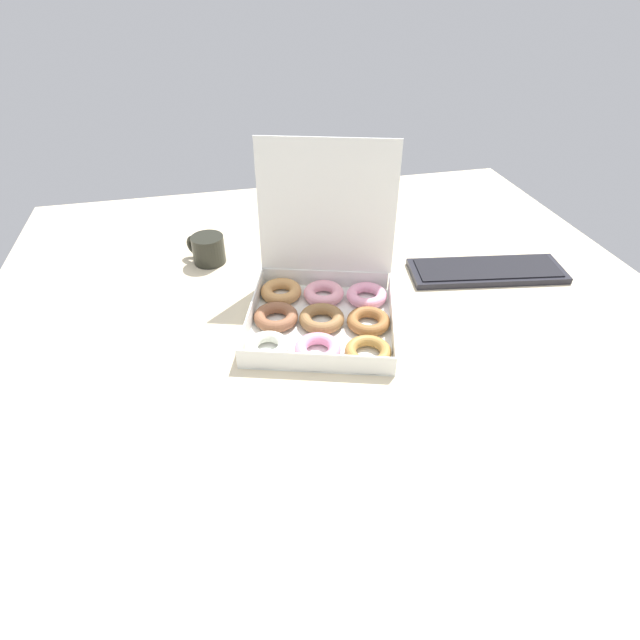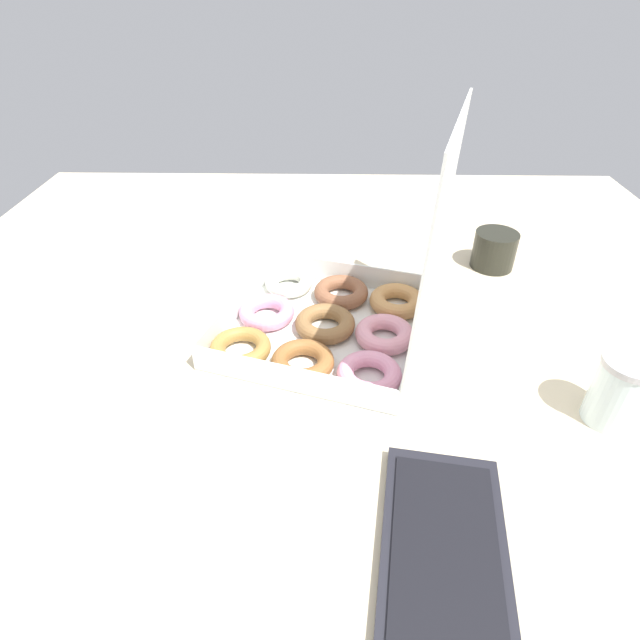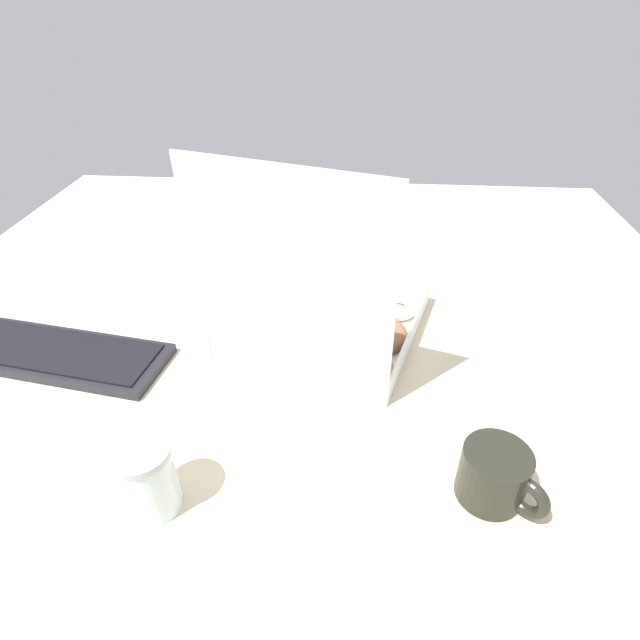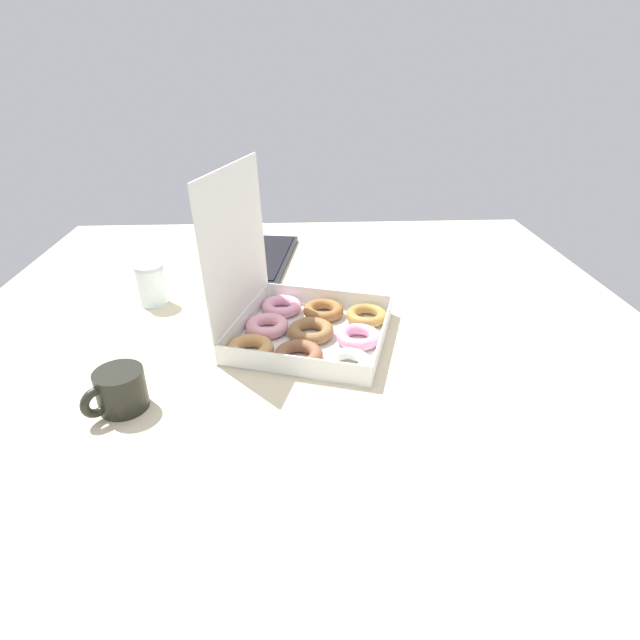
% 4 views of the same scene
% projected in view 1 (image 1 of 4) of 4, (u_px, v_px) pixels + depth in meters
% --- Properties ---
extents(ground_plane, '(1.80, 1.80, 0.02)m').
position_uv_depth(ground_plane, '(338.00, 322.00, 1.26)').
color(ground_plane, beige).
extents(donut_box, '(0.44, 0.45, 0.40)m').
position_uv_depth(donut_box, '(321.00, 306.00, 1.23)').
color(donut_box, white).
rests_on(donut_box, ground_plane).
extents(keyboard, '(0.45, 0.21, 0.02)m').
position_uv_depth(keyboard, '(487.00, 271.00, 1.42)').
color(keyboard, black).
rests_on(keyboard, ground_plane).
extents(coffee_mug, '(0.11, 0.11, 0.08)m').
position_uv_depth(coffee_mug, '(207.00, 249.00, 1.46)').
color(coffee_mug, black).
rests_on(coffee_mug, ground_plane).
extents(glass_jar, '(0.08, 0.08, 0.11)m').
position_uv_depth(glass_jar, '(356.00, 221.00, 1.58)').
color(glass_jar, silver).
rests_on(glass_jar, ground_plane).
extents(paper_napkin, '(0.13, 0.12, 0.00)m').
position_uv_depth(paper_napkin, '(268.00, 432.00, 0.96)').
color(paper_napkin, white).
rests_on(paper_napkin, ground_plane).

